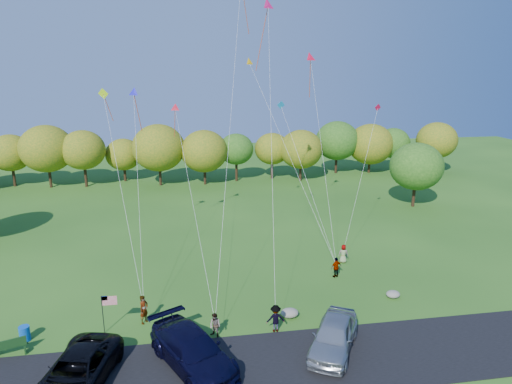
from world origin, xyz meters
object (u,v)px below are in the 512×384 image
minivan_dark (77,372)px  minivan_navy (193,350)px  flyer_c (276,319)px  flyer_a (144,309)px  flyer_e (343,254)px  minivan_silver (334,336)px  trash_barrel (25,334)px  flyer_b (215,325)px  park_bench (9,347)px  flyer_d (336,267)px

minivan_dark → minivan_navy: (5.80, 0.79, 0.08)m
minivan_navy → flyer_c: (5.10, 2.63, -0.14)m
minivan_dark → flyer_a: flyer_a is taller
flyer_c → flyer_e: 11.83m
minivan_dark → flyer_c: size_ratio=3.57×
minivan_navy → minivan_silver: minivan_navy is taller
flyer_c → flyer_e: bearing=-128.9°
flyer_c → trash_barrel: 14.97m
minivan_navy → flyer_b: bearing=34.0°
minivan_navy → minivan_silver: size_ratio=1.21×
minivan_navy → minivan_silver: 7.98m
flyer_e → park_bench: bearing=39.1°
flyer_b → flyer_c: bearing=43.3°
flyer_e → park_bench: size_ratio=0.87×
minivan_dark → flyer_e: bearing=48.0°
minivan_navy → minivan_dark: bearing=160.0°
minivan_dark → flyer_d: bearing=44.3°
minivan_navy → flyer_c: 5.74m
flyer_a → flyer_e: (15.61, 6.79, -0.16)m
flyer_b → flyer_d: bearing=77.1°
flyer_e → flyer_a: bearing=41.0°
flyer_a → flyer_c: 8.34m
flyer_e → trash_barrel: 23.75m
minivan_dark → minivan_navy: 5.85m
minivan_navy → flyer_d: 14.51m
minivan_silver → flyer_d: bearing=100.0°
minivan_silver → flyer_a: 11.90m
flyer_a → flyer_d: (14.14, 4.29, -0.13)m
flyer_c → trash_barrel: flyer_c is taller
minivan_navy → flyer_e: minivan_navy is taller
minivan_dark → park_bench: minivan_dark is taller
minivan_dark → flyer_c: minivan_dark is taller
flyer_b → trash_barrel: flyer_b is taller
flyer_d → flyer_c: bearing=29.0°
minivan_navy → park_bench: (-10.18, 2.66, -0.46)m
flyer_e → park_bench: (-22.88, -9.04, -0.23)m
minivan_silver → flyer_d: size_ratio=3.34×
trash_barrel → minivan_silver: bearing=-12.4°
flyer_a → flyer_b: (4.33, -2.28, -0.17)m
minivan_navy → flyer_c: size_ratio=3.75×
flyer_a → trash_barrel: bearing=132.2°
park_bench → flyer_d: bearing=-2.6°
minivan_navy → flyer_b: minivan_navy is taller
flyer_e → trash_barrel: size_ratio=1.69×
flyer_d → flyer_b: bearing=15.7°
minivan_dark → flyer_a: bearing=77.1°
minivan_silver → flyer_e: bearing=97.5°
flyer_b → minivan_dark: bearing=-111.3°
minivan_silver → flyer_c: (-2.87, 2.49, -0.11)m
minivan_dark → minivan_silver: size_ratio=1.15×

